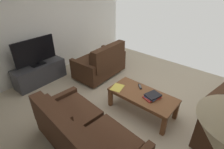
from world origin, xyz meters
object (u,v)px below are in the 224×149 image
at_px(coffee_table, 142,97).
at_px(loose_magazine, 117,88).
at_px(tv_stand, 40,73).
at_px(tv_remote, 140,87).
at_px(flat_tv, 35,52).
at_px(book_stack, 152,96).
at_px(sofa_main, 83,135).
at_px(loveseat_near, 101,63).

height_order(coffee_table, loose_magazine, loose_magazine).
bearing_deg(tv_stand, tv_remote, -159.38).
bearing_deg(flat_tv, book_stack, -164.87).
relative_size(coffee_table, tv_remote, 8.43).
bearing_deg(book_stack, sofa_main, 75.66).
bearing_deg(loose_magazine, book_stack, -1.09).
relative_size(tv_stand, loose_magazine, 4.47).
bearing_deg(flat_tv, coffee_table, -164.14).
bearing_deg(book_stack, coffee_table, 5.23).
height_order(sofa_main, book_stack, sofa_main).
relative_size(tv_stand, book_stack, 3.64).
xyz_separation_m(coffee_table, tv_remote, (0.16, -0.16, 0.07)).
xyz_separation_m(coffee_table, loose_magazine, (0.48, 0.15, 0.07)).
bearing_deg(loveseat_near, flat_tv, 52.95).
bearing_deg(coffee_table, tv_stand, 15.90).
height_order(loveseat_near, tv_remote, loveseat_near).
distance_m(loveseat_near, book_stack, 1.78).
relative_size(sofa_main, loveseat_near, 1.39).
distance_m(loveseat_near, coffee_table, 1.61).
distance_m(book_stack, loose_magazine, 0.68).
relative_size(tv_stand, flat_tv, 1.25).
xyz_separation_m(book_stack, loose_magazine, (0.66, 0.16, -0.03)).
bearing_deg(coffee_table, book_stack, -174.77).
bearing_deg(coffee_table, loose_magazine, 16.88).
xyz_separation_m(sofa_main, loose_magazine, (0.33, -1.16, 0.06)).
relative_size(coffee_table, tv_stand, 1.02).
bearing_deg(tv_stand, loveseat_near, -127.02).
relative_size(flat_tv, tv_remote, 6.63).
bearing_deg(loose_magazine, sofa_main, -88.96).
bearing_deg(flat_tv, loveseat_near, -127.05).
distance_m(tv_stand, tv_remote, 2.42).
distance_m(sofa_main, book_stack, 1.36).
bearing_deg(book_stack, flat_tv, 15.13).
xyz_separation_m(coffee_table, tv_stand, (2.43, 0.69, -0.11)).
xyz_separation_m(flat_tv, tv_remote, (-2.26, -0.85, -0.38)).
bearing_deg(book_stack, tv_remote, -22.34).
bearing_deg(tv_remote, tv_stand, 20.62).
bearing_deg(sofa_main, loveseat_near, -52.53).
relative_size(loveseat_near, tv_stand, 1.07).
bearing_deg(sofa_main, coffee_table, -96.61).
bearing_deg(tv_stand, loose_magazine, -164.34).
bearing_deg(loose_magazine, tv_stand, -179.14).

